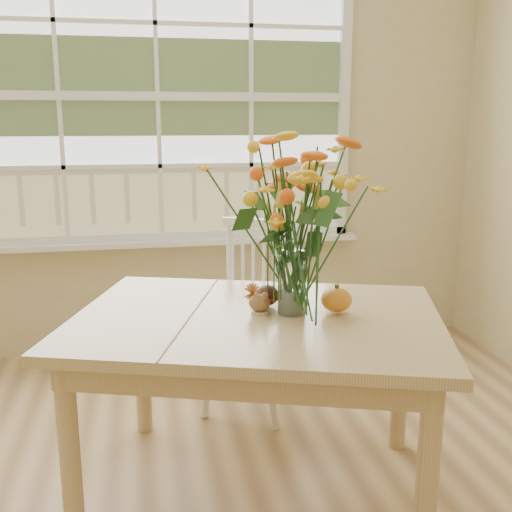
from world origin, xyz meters
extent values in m
cube|color=#D1BB85|center=(0.00, 2.25, 1.35)|extent=(4.00, 0.02, 2.70)
cube|color=silver|center=(0.00, 2.23, 1.55)|extent=(2.20, 0.00, 1.60)
cube|color=white|center=(0.00, 2.18, 0.69)|extent=(2.42, 0.12, 0.03)
cube|color=tan|center=(0.28, 0.65, 0.70)|extent=(1.57, 1.32, 0.04)
cube|color=tan|center=(0.28, 0.65, 0.63)|extent=(1.41, 1.17, 0.10)
cylinder|color=tan|center=(-0.39, 0.46, 0.34)|extent=(0.07, 0.07, 0.68)
cylinder|color=tan|center=(-0.14, 1.20, 0.34)|extent=(0.07, 0.07, 0.68)
cylinder|color=tan|center=(0.71, 0.10, 0.34)|extent=(0.07, 0.07, 0.68)
cylinder|color=tan|center=(0.95, 0.84, 0.34)|extent=(0.07, 0.07, 0.68)
cube|color=white|center=(0.38, 1.32, 0.43)|extent=(0.58, 0.57, 0.05)
cube|color=white|center=(0.48, 1.46, 0.67)|extent=(0.38, 0.27, 0.48)
cylinder|color=white|center=(0.16, 1.29, 0.21)|extent=(0.03, 0.03, 0.41)
cylinder|color=white|center=(0.33, 1.54, 0.21)|extent=(0.03, 0.03, 0.41)
cylinder|color=white|center=(0.44, 1.10, 0.21)|extent=(0.03, 0.03, 0.41)
cylinder|color=white|center=(0.61, 1.36, 0.21)|extent=(0.03, 0.03, 0.41)
cylinder|color=white|center=(0.42, 0.66, 0.83)|extent=(0.10, 0.10, 0.24)
ellipsoid|color=#CE6718|center=(0.58, 0.63, 0.76)|extent=(0.12, 0.12, 0.09)
cylinder|color=#CCB78C|center=(0.30, 0.67, 0.72)|extent=(0.06, 0.06, 0.01)
ellipsoid|color=brown|center=(0.30, 0.67, 0.76)|extent=(0.10, 0.09, 0.07)
ellipsoid|color=#38160F|center=(0.34, 0.75, 0.76)|extent=(0.09, 0.09, 0.08)
camera|label=1|loc=(-0.12, -1.41, 1.42)|focal=42.00mm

